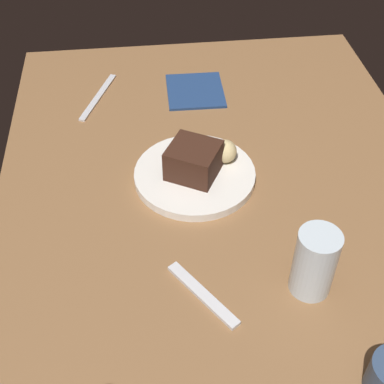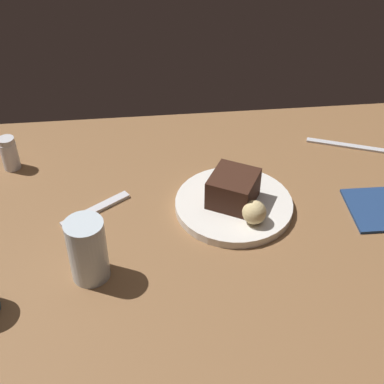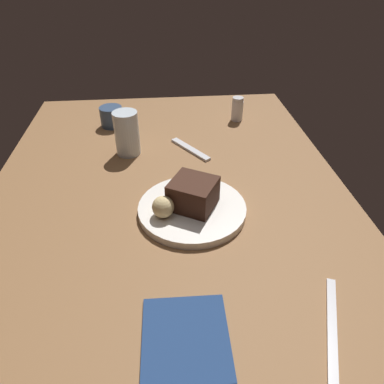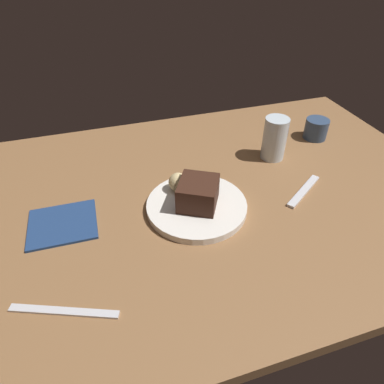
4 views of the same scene
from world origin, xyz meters
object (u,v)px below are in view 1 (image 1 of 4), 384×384
dessert_plate (195,175)px  butter_knife (98,97)px  water_glass (315,263)px  dessert_spoon (203,294)px  folded_napkin (195,91)px  chocolate_cake_slice (194,160)px  bread_roll (225,151)px

dessert_plate → butter_knife: size_ratio=1.21×
dessert_plate → water_glass: (-27.20, -14.80, 5.06)cm
dessert_spoon → folded_napkin: dessert_spoon is taller
water_glass → butter_knife: bearing=30.4°
dessert_spoon → water_glass: bearing=55.3°
chocolate_cake_slice → butter_knife: bearing=31.4°
dessert_plate → chocolate_cake_slice: size_ratio=2.60×
chocolate_cake_slice → bread_roll: chocolate_cake_slice is taller
water_glass → butter_knife: water_glass is taller
water_glass → folded_napkin: bearing=11.0°
water_glass → dessert_spoon: bearing=89.5°
dessert_spoon → folded_napkin: (56.75, -5.74, -0.05)cm
dessert_plate → water_glass: water_glass is taller
bread_roll → folded_napkin: bread_roll is taller
dessert_spoon → bread_roll: bearing=130.4°
dessert_spoon → folded_napkin: 57.04cm
water_glass → folded_napkin: size_ratio=0.82×
bread_roll → water_glass: bearing=-163.8°
water_glass → folded_napkin: (56.90, 11.09, -5.61)cm
dessert_plate → water_glass: bearing=-151.4°
butter_knife → bread_roll: bearing=64.0°
bread_roll → butter_knife: bearing=42.3°
water_glass → folded_napkin: 58.24cm
dessert_plate → butter_knife: dessert_plate is taller
folded_napkin → bread_roll: bearing=-174.8°
chocolate_cake_slice → folded_napkin: (29.93, -3.97, -4.44)cm
water_glass → dessert_spoon: (0.15, 16.83, -5.56)cm
bread_roll → chocolate_cake_slice: bearing=114.2°
chocolate_cake_slice → butter_knife: (30.10, 18.36, -4.49)cm
chocolate_cake_slice → bread_roll: size_ratio=1.96×
dessert_plate → dessert_spoon: bearing=175.7°
bread_roll → dessert_spoon: (-29.70, 8.18, -3.60)cm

